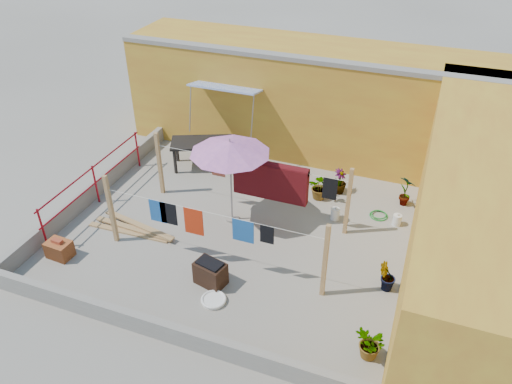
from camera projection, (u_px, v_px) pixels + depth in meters
ground at (237, 229)px, 12.21m from camera, size 80.00×80.00×0.00m
wall_back at (311, 99)px, 14.83m from camera, size 11.00×3.27×3.21m
wall_right at (479, 222)px, 9.80m from camera, size 2.40×9.00×3.20m
parapet_front at (163, 330)px, 9.30m from camera, size 8.30×0.16×0.44m
parapet_left at (95, 189)px, 13.29m from camera, size 0.16×7.30×0.44m
red_railing at (95, 179)px, 12.79m from camera, size 0.05×4.20×1.10m
clothesline_rig at (263, 186)px, 11.94m from camera, size 5.09×2.35×1.80m
patio_umbrella at (230, 148)px, 11.42m from camera, size 2.37×2.37×2.27m
outdoor_table at (202, 144)px, 14.32m from camera, size 1.95×1.49×0.82m
brick_stack at (59, 249)px, 11.26m from camera, size 0.57×0.43×0.48m
lumber_pile at (134, 229)px, 12.11m from camera, size 2.29×0.63×0.14m
brazier at (210, 273)px, 10.50m from camera, size 0.72×0.57×0.58m
white_basin at (214, 300)px, 10.18m from camera, size 0.52×0.52×0.09m
water_jug_a at (397, 220)px, 12.27m from camera, size 0.21×0.21×0.34m
water_jug_b at (335, 214)px, 12.48m from camera, size 0.22×0.22×0.35m
green_hose at (379, 215)px, 12.64m from camera, size 0.46×0.46×0.07m
plant_back_a at (320, 187)px, 13.14m from camera, size 0.68×0.60×0.71m
plant_back_b at (339, 181)px, 13.38m from camera, size 0.49×0.49×0.69m
plant_right_a at (406, 191)px, 12.84m from camera, size 0.56×0.52×0.88m
plant_right_b at (387, 277)px, 10.30m from camera, size 0.49×0.48×0.70m
plant_right_c at (371, 345)px, 8.88m from camera, size 0.74×0.77×0.66m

